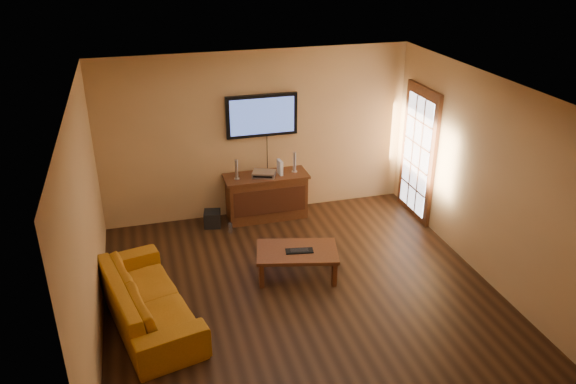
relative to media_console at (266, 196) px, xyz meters
name	(u,v)px	position (x,y,z in m)	size (l,w,h in m)	color
ground_plane	(302,293)	(-0.07, -2.24, -0.38)	(5.00, 5.00, 0.00)	black
room_walls	(289,156)	(-0.07, -1.61, 1.31)	(5.00, 5.00, 5.00)	tan
french_door	(418,155)	(2.38, -0.54, 0.67)	(0.07, 1.02, 2.22)	#472210
media_console	(266,196)	(0.00, 0.00, 0.00)	(1.35, 0.52, 0.75)	#472210
television	(262,116)	(0.00, 0.22, 1.30)	(1.14, 0.08, 0.68)	black
coffee_table	(297,253)	(-0.02, -1.82, -0.03)	(1.21, 0.89, 0.40)	#472210
sofa	(147,291)	(-2.02, -2.24, 0.03)	(2.08, 0.61, 0.81)	#AC6813
speaker_left	(237,170)	(-0.48, -0.02, 0.52)	(0.09, 0.09, 0.32)	silver
speaker_right	(294,163)	(0.48, 0.01, 0.53)	(0.09, 0.09, 0.34)	silver
av_receiver	(264,174)	(-0.04, -0.03, 0.41)	(0.36, 0.26, 0.08)	silver
game_console	(280,167)	(0.23, -0.02, 0.49)	(0.05, 0.17, 0.24)	white
subwoofer	(212,219)	(-0.91, -0.07, -0.25)	(0.26, 0.26, 0.26)	black
bottle	(230,228)	(-0.68, -0.38, -0.29)	(0.06, 0.06, 0.18)	white
keyboard	(299,251)	(0.00, -1.86, 0.03)	(0.39, 0.20, 0.02)	black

